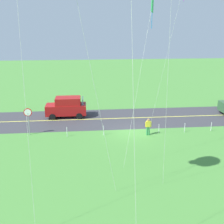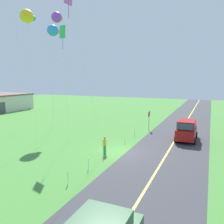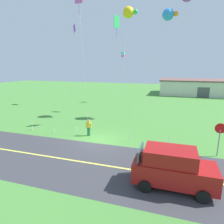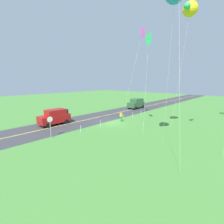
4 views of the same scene
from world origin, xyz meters
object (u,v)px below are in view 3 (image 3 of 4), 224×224
(car_suv_foreground, at_px, (173,168))
(kite_pink_drift, at_px, (117,24))
(kite_purple_back, at_px, (74,30))
(warehouse_distant, at_px, (201,87))
(kite_blue_mid, at_px, (169,14))
(kite_orange_near, at_px, (123,55))
(kite_red_low, at_px, (79,0))
(person_adult_near, at_px, (89,127))
(kite_yellow_high, at_px, (129,12))
(stop_sign, at_px, (220,133))

(car_suv_foreground, distance_m, kite_pink_drift, 16.26)
(kite_purple_back, xyz_separation_m, warehouse_distant, (22.49, 18.76, -10.68))
(kite_blue_mid, height_order, kite_pink_drift, kite_blue_mid)
(kite_orange_near, relative_size, warehouse_distant, 0.49)
(kite_red_low, bearing_deg, person_adult_near, -53.36)
(person_adult_near, distance_m, kite_purple_back, 20.92)
(kite_red_low, xyz_separation_m, kite_yellow_high, (3.21, 7.33, 0.37))
(kite_pink_drift, xyz_separation_m, warehouse_distant, (12.22, 28.63, -9.17))
(kite_red_low, distance_m, kite_orange_near, 17.53)
(kite_yellow_high, bearing_deg, kite_orange_near, 108.38)
(stop_sign, height_order, kite_purple_back, kite_purple_back)
(kite_pink_drift, relative_size, kite_purple_back, 0.88)
(car_suv_foreground, xyz_separation_m, kite_blue_mid, (-1.47, 16.22, 11.47))
(car_suv_foreground, distance_m, warehouse_distant, 40.29)
(person_adult_near, bearing_deg, kite_yellow_high, 3.63)
(warehouse_distant, bearing_deg, kite_orange_near, -136.52)
(person_adult_near, bearing_deg, car_suv_foreground, -115.66)
(kite_yellow_high, bearing_deg, person_adult_near, -99.05)
(kite_red_low, height_order, kite_purple_back, kite_red_low)
(car_suv_foreground, xyz_separation_m, person_adult_near, (-7.81, 6.18, -0.29))
(person_adult_near, height_order, kite_blue_mid, kite_blue_mid)
(warehouse_distant, bearing_deg, kite_pink_drift, -113.11)
(car_suv_foreground, height_order, warehouse_distant, warehouse_distant)
(stop_sign, height_order, kite_blue_mid, kite_blue_mid)
(stop_sign, distance_m, kite_orange_near, 24.98)
(stop_sign, height_order, kite_red_low, kite_red_low)
(kite_pink_drift, bearing_deg, kite_orange_near, 101.90)
(kite_red_low, bearing_deg, kite_blue_mid, 44.16)
(person_adult_near, distance_m, kite_blue_mid, 16.71)
(car_suv_foreground, relative_size, kite_pink_drift, 0.37)
(kite_red_low, height_order, warehouse_distant, kite_red_low)
(kite_yellow_high, relative_size, warehouse_distant, 0.75)
(kite_blue_mid, bearing_deg, person_adult_near, -122.24)
(stop_sign, xyz_separation_m, kite_orange_near, (-12.69, 20.45, 6.73))
(kite_pink_drift, distance_m, kite_purple_back, 14.32)
(kite_red_low, bearing_deg, kite_pink_drift, 43.32)
(car_suv_foreground, relative_size, stop_sign, 1.72)
(warehouse_distant, bearing_deg, kite_purple_back, -140.17)
(stop_sign, relative_size, kite_red_low, 0.19)
(kite_blue_mid, xyz_separation_m, kite_purple_back, (-15.30, 4.90, -0.20))
(car_suv_foreground, xyz_separation_m, kite_purple_back, (-16.77, 21.12, 11.28))
(car_suv_foreground, height_order, stop_sign, stop_sign)
(kite_pink_drift, distance_m, kite_orange_near, 14.71)
(kite_orange_near, relative_size, kite_purple_back, 0.67)
(stop_sign, relative_size, warehouse_distant, 0.14)
(kite_blue_mid, bearing_deg, warehouse_distant, 73.10)
(car_suv_foreground, relative_size, kite_purple_back, 0.33)
(car_suv_foreground, height_order, kite_red_low, kite_red_low)
(kite_pink_drift, distance_m, warehouse_distant, 32.45)
(kite_yellow_high, relative_size, kite_orange_near, 1.54)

